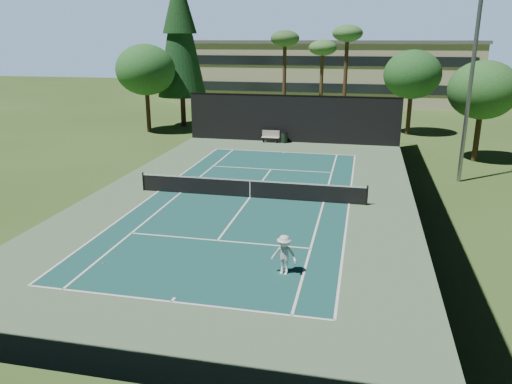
{
  "coord_description": "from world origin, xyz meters",
  "views": [
    {
      "loc": [
        6.0,
        -25.96,
        8.56
      ],
      "look_at": [
        1.0,
        -3.0,
        1.3
      ],
      "focal_mm": 35.0,
      "sensor_mm": 36.0,
      "label": 1
    }
  ],
  "objects_px": {
    "tennis_ball_d": "(182,179)",
    "player": "(284,255)",
    "tennis_net": "(250,188)",
    "tennis_ball_b": "(239,192)",
    "park_bench": "(271,136)",
    "trash_bin": "(284,137)",
    "tennis_ball_a": "(103,263)",
    "tennis_ball_c": "(284,179)"
  },
  "relations": [
    {
      "from": "tennis_ball_d",
      "to": "tennis_ball_b",
      "type": "bearing_deg",
      "value": -25.56
    },
    {
      "from": "player",
      "to": "tennis_net",
      "type": "bearing_deg",
      "value": 120.56
    },
    {
      "from": "tennis_net",
      "to": "tennis_ball_c",
      "type": "xyz_separation_m",
      "value": [
        1.28,
        4.2,
        -0.53
      ]
    },
    {
      "from": "tennis_net",
      "to": "trash_bin",
      "type": "bearing_deg",
      "value": 92.03
    },
    {
      "from": "tennis_ball_a",
      "to": "tennis_ball_c",
      "type": "height_order",
      "value": "tennis_ball_c"
    },
    {
      "from": "player",
      "to": "tennis_ball_d",
      "type": "distance_m",
      "value": 14.5
    },
    {
      "from": "tennis_ball_b",
      "to": "tennis_ball_c",
      "type": "bearing_deg",
      "value": 58.73
    },
    {
      "from": "tennis_ball_b",
      "to": "tennis_ball_c",
      "type": "relative_size",
      "value": 0.97
    },
    {
      "from": "tennis_net",
      "to": "park_bench",
      "type": "height_order",
      "value": "tennis_net"
    },
    {
      "from": "tennis_ball_a",
      "to": "trash_bin",
      "type": "height_order",
      "value": "trash_bin"
    },
    {
      "from": "tennis_ball_c",
      "to": "tennis_ball_d",
      "type": "height_order",
      "value": "tennis_ball_c"
    },
    {
      "from": "tennis_net",
      "to": "park_bench",
      "type": "bearing_deg",
      "value": 96.44
    },
    {
      "from": "player",
      "to": "trash_bin",
      "type": "height_order",
      "value": "player"
    },
    {
      "from": "tennis_ball_c",
      "to": "park_bench",
      "type": "height_order",
      "value": "park_bench"
    },
    {
      "from": "park_bench",
      "to": "tennis_net",
      "type": "bearing_deg",
      "value": -83.56
    },
    {
      "from": "tennis_ball_c",
      "to": "trash_bin",
      "type": "bearing_deg",
      "value": 99.2
    },
    {
      "from": "tennis_ball_b",
      "to": "tennis_ball_d",
      "type": "xyz_separation_m",
      "value": [
        -4.26,
        2.04,
        0.0
      ]
    },
    {
      "from": "player",
      "to": "trash_bin",
      "type": "xyz_separation_m",
      "value": [
        -3.93,
        24.52,
        -0.31
      ]
    },
    {
      "from": "tennis_net",
      "to": "trash_bin",
      "type": "xyz_separation_m",
      "value": [
        -0.55,
        15.54,
        -0.08
      ]
    },
    {
      "from": "player",
      "to": "tennis_ball_a",
      "type": "height_order",
      "value": "player"
    },
    {
      "from": "player",
      "to": "park_bench",
      "type": "distance_m",
      "value": 25.04
    },
    {
      "from": "tennis_ball_a",
      "to": "park_bench",
      "type": "xyz_separation_m",
      "value": [
        2.02,
        25.17,
        0.52
      ]
    },
    {
      "from": "tennis_ball_a",
      "to": "tennis_ball_c",
      "type": "distance_m",
      "value": 14.73
    },
    {
      "from": "tennis_ball_b",
      "to": "tennis_ball_c",
      "type": "distance_m",
      "value": 4.03
    },
    {
      "from": "tennis_ball_b",
      "to": "tennis_ball_d",
      "type": "distance_m",
      "value": 4.72
    },
    {
      "from": "tennis_net",
      "to": "tennis_ball_d",
      "type": "height_order",
      "value": "tennis_net"
    },
    {
      "from": "tennis_net",
      "to": "trash_bin",
      "type": "height_order",
      "value": "tennis_net"
    },
    {
      "from": "player",
      "to": "tennis_ball_c",
      "type": "xyz_separation_m",
      "value": [
        -2.09,
        13.18,
        -0.76
      ]
    },
    {
      "from": "tennis_ball_d",
      "to": "tennis_ball_c",
      "type": "bearing_deg",
      "value": 12.49
    },
    {
      "from": "tennis_ball_d",
      "to": "park_bench",
      "type": "relative_size",
      "value": 0.04
    },
    {
      "from": "tennis_net",
      "to": "tennis_ball_a",
      "type": "height_order",
      "value": "tennis_net"
    },
    {
      "from": "tennis_ball_d",
      "to": "park_bench",
      "type": "bearing_deg",
      "value": 75.44
    },
    {
      "from": "tennis_net",
      "to": "tennis_ball_b",
      "type": "bearing_deg",
      "value": 136.53
    },
    {
      "from": "player",
      "to": "trash_bin",
      "type": "relative_size",
      "value": 1.67
    },
    {
      "from": "tennis_net",
      "to": "tennis_ball_b",
      "type": "relative_size",
      "value": 220.05
    },
    {
      "from": "tennis_net",
      "to": "park_bench",
      "type": "relative_size",
      "value": 8.6
    },
    {
      "from": "tennis_ball_d",
      "to": "player",
      "type": "bearing_deg",
      "value": -54.36
    },
    {
      "from": "tennis_ball_d",
      "to": "park_bench",
      "type": "xyz_separation_m",
      "value": [
        3.31,
        12.74,
        0.52
      ]
    },
    {
      "from": "tennis_net",
      "to": "trash_bin",
      "type": "distance_m",
      "value": 15.55
    },
    {
      "from": "tennis_ball_b",
      "to": "tennis_ball_c",
      "type": "xyz_separation_m",
      "value": [
        2.09,
        3.44,
        0.0
      ]
    },
    {
      "from": "player",
      "to": "trash_bin",
      "type": "bearing_deg",
      "value": 109.03
    },
    {
      "from": "park_bench",
      "to": "trash_bin",
      "type": "height_order",
      "value": "park_bench"
    }
  ]
}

